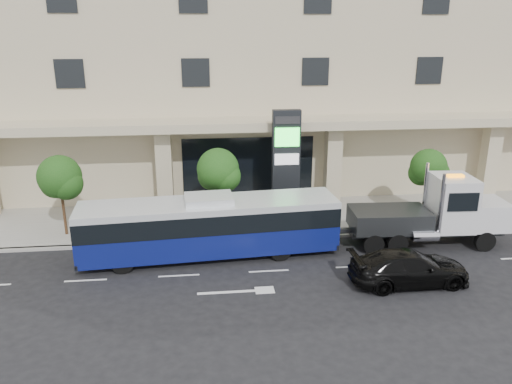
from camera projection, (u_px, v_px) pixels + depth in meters
ground at (264, 257)px, 23.83m from camera, size 120.00×120.00×0.00m
sidewalk at (253, 218)px, 28.53m from camera, size 120.00×6.00×0.15m
curb at (260, 239)px, 25.70m from camera, size 120.00×0.30×0.15m
convention_center at (238, 35)px, 35.33m from camera, size 60.00×17.60×20.00m
tree_left at (60, 180)px, 25.21m from camera, size 2.27×2.20×4.22m
tree_mid at (219, 172)px, 26.01m from camera, size 2.28×2.20×4.38m
tree_right at (429, 170)px, 27.29m from camera, size 2.10×2.00×4.04m
city_bus at (210, 226)px, 23.45m from camera, size 12.19×3.39×3.05m
tow_truck at (435, 214)px, 24.76m from camera, size 8.78×2.53×3.99m
black_sedan at (409, 267)px, 21.12m from camera, size 5.13×2.17×1.48m
signage_pylon at (286, 164)px, 27.55m from camera, size 1.54×0.60×6.12m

